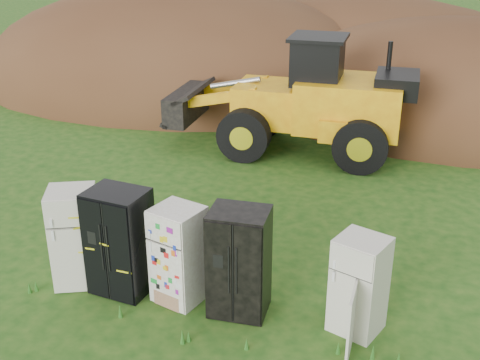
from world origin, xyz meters
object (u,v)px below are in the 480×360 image
object	(u,v)px
fridge_black_side	(120,242)
wheel_loader	(286,94)
fridge_sticker	(179,255)
fridge_dark_mid	(239,262)
fridge_leftmost	(75,237)
fridge_open_door	(359,285)

from	to	relation	value
fridge_black_side	wheel_loader	size ratio (longest dim) A/B	0.28
fridge_sticker	fridge_dark_mid	xyz separation A→B (m)	(1.06, -0.04, 0.06)
fridge_leftmost	fridge_black_side	size ratio (longest dim) A/B	0.95
fridge_dark_mid	wheel_loader	bearing A→B (deg)	94.61
fridge_leftmost	wheel_loader	world-z (taller)	wheel_loader
fridge_open_door	wheel_loader	world-z (taller)	wheel_loader
fridge_open_door	wheel_loader	distance (m)	8.16
fridge_leftmost	fridge_dark_mid	bearing A→B (deg)	-23.86
fridge_black_side	fridge_sticker	world-z (taller)	fridge_black_side
fridge_black_side	fridge_dark_mid	world-z (taller)	fridge_black_side
fridge_leftmost	fridge_open_door	bearing A→B (deg)	-23.14
fridge_sticker	fridge_open_door	distance (m)	2.99
fridge_leftmost	fridge_open_door	xyz separation A→B (m)	(4.94, 0.01, -0.08)
fridge_sticker	fridge_open_door	bearing A→B (deg)	16.98
fridge_open_door	fridge_dark_mid	bearing A→B (deg)	-157.84
fridge_leftmost	fridge_black_side	world-z (taller)	fridge_black_side
fridge_leftmost	fridge_dark_mid	distance (m)	3.02
fridge_black_side	fridge_dark_mid	bearing A→B (deg)	6.60
fridge_leftmost	fridge_black_side	xyz separation A→B (m)	(0.88, -0.00, 0.05)
fridge_sticker	wheel_loader	world-z (taller)	wheel_loader
wheel_loader	fridge_sticker	bearing A→B (deg)	-91.81
fridge_open_door	wheel_loader	size ratio (longest dim) A/B	0.24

